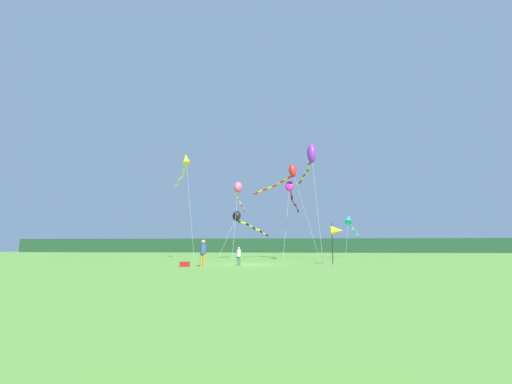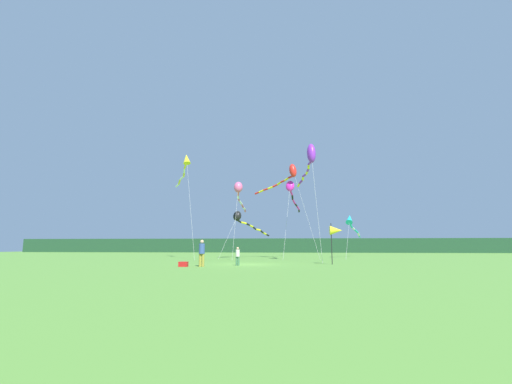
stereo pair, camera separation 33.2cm
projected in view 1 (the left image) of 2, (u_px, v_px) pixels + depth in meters
The scene contains 13 objects.
ground_plane at pixel (248, 264), 25.53m from camera, with size 120.00×120.00×0.00m, color #5B9338.
distant_treeline at pixel (275, 245), 70.00m from camera, with size 108.00×3.63×2.76m, color #1E4228.
person_adult at pixel (203, 252), 22.83m from camera, with size 0.38×0.38×1.74m.
person_child at pixel (239, 255), 24.05m from camera, with size 0.28×0.28×1.27m.
cooler_box at pixel (185, 264), 22.60m from camera, with size 0.58×0.35×0.33m, color red.
banner_flag_pole at pixel (337, 231), 25.79m from camera, with size 0.90×0.70×3.02m.
kite_red at pixel (288, 174), 37.50m from camera, with size 7.00×5.70×10.10m.
kite_yellow at pixel (185, 164), 37.91m from camera, with size 5.24×8.95×11.19m.
kite_magenta at pixel (291, 191), 38.46m from camera, with size 1.87×10.81×8.41m.
kite_cyan at pixel (350, 222), 39.61m from camera, with size 3.35×9.99×5.07m.
kite_rainbow at pixel (239, 191), 36.66m from camera, with size 0.93×9.21×8.02m.
kite_purple at pixel (310, 157), 31.24m from camera, with size 1.80×8.23×10.40m.
kite_black at pixel (241, 219), 38.80m from camera, with size 4.62×8.70×5.26m.
Camera 1 is at (3.12, -25.86, 1.37)m, focal length 24.39 mm.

